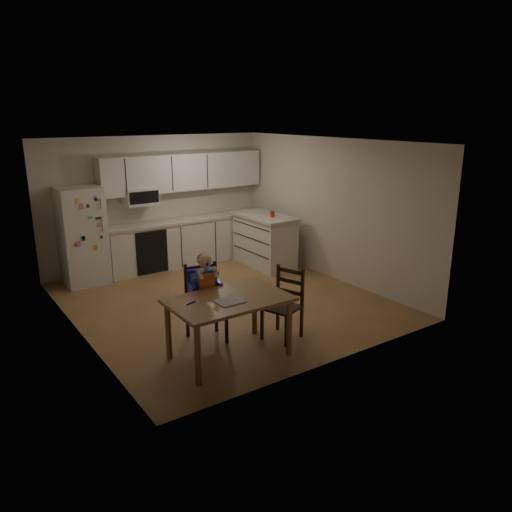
{
  "coord_description": "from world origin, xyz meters",
  "views": [
    {
      "loc": [
        -3.82,
        -6.47,
        2.91
      ],
      "look_at": [
        -0.11,
        -1.07,
        1.02
      ],
      "focal_mm": 35.0,
      "sensor_mm": 36.0,
      "label": 1
    }
  ],
  "objects": [
    {
      "name": "refrigerator",
      "position": [
        -1.55,
        2.15,
        0.85
      ],
      "size": [
        0.72,
        0.7,
        1.7
      ],
      "primitive_type": "cube",
      "color": "silver",
      "rests_on": "ground"
    },
    {
      "name": "dining_table",
      "position": [
        -0.92,
        -1.67,
        0.66
      ],
      "size": [
        1.43,
        0.92,
        0.77
      ],
      "color": "brown",
      "rests_on": "ground"
    },
    {
      "name": "chair_booster",
      "position": [
        -0.91,
        -1.06,
        0.72
      ],
      "size": [
        0.52,
        0.52,
        1.2
      ],
      "rotation": [
        0.0,
        0.0,
        -0.19
      ],
      "color": "black",
      "rests_on": "ground"
    },
    {
      "name": "toddler_spoon",
      "position": [
        -1.38,
        -1.57,
        0.77
      ],
      "size": [
        0.12,
        0.06,
        0.02
      ],
      "primitive_type": "cylinder",
      "rotation": [
        0.0,
        1.57,
        0.35
      ],
      "color": "#2A20B8",
      "rests_on": "dining_table"
    },
    {
      "name": "room",
      "position": [
        0.0,
        0.48,
        1.25
      ],
      "size": [
        4.52,
        5.01,
        2.51
      ],
      "color": "brown",
      "rests_on": "ground"
    },
    {
      "name": "chair_side",
      "position": [
        0.02,
        -1.59,
        0.54
      ],
      "size": [
        0.54,
        0.54,
        0.95
      ],
      "rotation": [
        0.0,
        0.0,
        -1.22
      ],
      "color": "black",
      "rests_on": "ground"
    },
    {
      "name": "red_cup",
      "position": [
        1.7,
        1.0,
        1.06
      ],
      "size": [
        0.09,
        0.09,
        0.11
      ],
      "primitive_type": "cylinder",
      "color": "#B52611",
      "rests_on": "kitchen_island"
    },
    {
      "name": "napkin",
      "position": [
        -0.97,
        -1.78,
        0.77
      ],
      "size": [
        0.31,
        0.27,
        0.01
      ],
      "primitive_type": "cube",
      "color": "#A2A2A7",
      "rests_on": "dining_table"
    },
    {
      "name": "kitchen_run",
      "position": [
        0.5,
        2.24,
        0.88
      ],
      "size": [
        3.37,
        0.62,
        2.15
      ],
      "color": "silver",
      "rests_on": "ground"
    },
    {
      "name": "kitchen_island",
      "position": [
        1.66,
        1.2,
        0.51
      ],
      "size": [
        0.71,
        1.36,
        1.01
      ],
      "color": "silver",
      "rests_on": "ground"
    }
  ]
}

